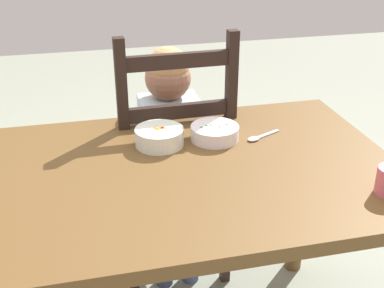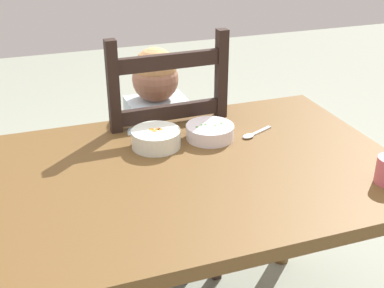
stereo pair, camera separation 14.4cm
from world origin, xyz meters
name	(u,v)px [view 1 (the left image)]	position (x,y,z in m)	size (l,w,h in m)	color
dining_table	(192,200)	(0.00, 0.00, 0.63)	(1.21, 0.83, 0.74)	brown
dining_chair	(171,169)	(0.03, 0.46, 0.49)	(0.43, 0.43, 1.05)	black
child_figure	(170,133)	(0.03, 0.46, 0.64)	(0.32, 0.31, 0.97)	silver
bowl_of_peas	(215,132)	(0.12, 0.17, 0.77)	(0.16, 0.16, 0.05)	white
bowl_of_carrots	(159,136)	(-0.07, 0.17, 0.77)	(0.15, 0.15, 0.06)	white
spoon	(258,137)	(0.25, 0.14, 0.75)	(0.13, 0.08, 0.01)	silver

